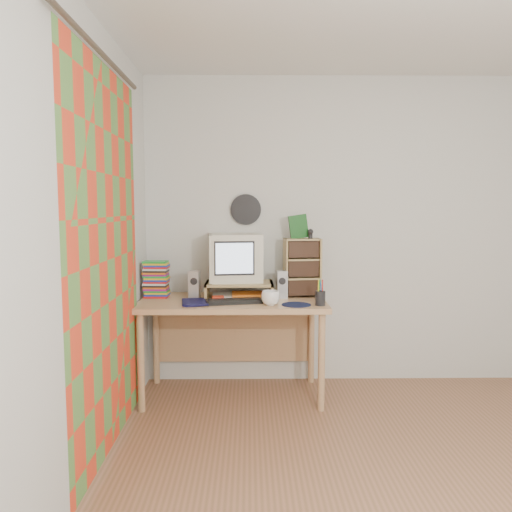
{
  "coord_description": "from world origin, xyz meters",
  "views": [
    {
      "loc": [
        -0.9,
        -2.35,
        1.46
      ],
      "look_at": [
        -0.85,
        1.33,
        1.09
      ],
      "focal_mm": 35.0,
      "sensor_mm": 36.0,
      "label": 1
    }
  ],
  "objects_px": {
    "crt_monitor": "(235,258)",
    "diary": "(182,301)",
    "desk": "(233,315)",
    "dvd_stack": "(157,281)",
    "mug": "(271,298)",
    "keyboard": "(234,301)",
    "cd_rack": "(302,268)"
  },
  "relations": [
    {
      "from": "keyboard",
      "to": "diary",
      "type": "relative_size",
      "value": 1.79
    },
    {
      "from": "dvd_stack",
      "to": "mug",
      "type": "height_order",
      "value": "dvd_stack"
    },
    {
      "from": "diary",
      "to": "mug",
      "type": "bearing_deg",
      "value": -12.37
    },
    {
      "from": "desk",
      "to": "dvd_stack",
      "type": "distance_m",
      "value": 0.65
    },
    {
      "from": "crt_monitor",
      "to": "cd_rack",
      "type": "relative_size",
      "value": 0.85
    },
    {
      "from": "desk",
      "to": "crt_monitor",
      "type": "relative_size",
      "value": 3.59
    },
    {
      "from": "crt_monitor",
      "to": "cd_rack",
      "type": "bearing_deg",
      "value": -9.97
    },
    {
      "from": "cd_rack",
      "to": "mug",
      "type": "distance_m",
      "value": 0.46
    },
    {
      "from": "crt_monitor",
      "to": "diary",
      "type": "distance_m",
      "value": 0.56
    },
    {
      "from": "crt_monitor",
      "to": "dvd_stack",
      "type": "height_order",
      "value": "crt_monitor"
    },
    {
      "from": "keyboard",
      "to": "dvd_stack",
      "type": "bearing_deg",
      "value": 145.14
    },
    {
      "from": "crt_monitor",
      "to": "cd_rack",
      "type": "distance_m",
      "value": 0.53
    },
    {
      "from": "crt_monitor",
      "to": "diary",
      "type": "bearing_deg",
      "value": -147.94
    },
    {
      "from": "desk",
      "to": "diary",
      "type": "bearing_deg",
      "value": -147.94
    },
    {
      "from": "keyboard",
      "to": "cd_rack",
      "type": "height_order",
      "value": "cd_rack"
    },
    {
      "from": "cd_rack",
      "to": "mug",
      "type": "bearing_deg",
      "value": -134.59
    },
    {
      "from": "crt_monitor",
      "to": "keyboard",
      "type": "bearing_deg",
      "value": -97.5
    },
    {
      "from": "mug",
      "to": "crt_monitor",
      "type": "bearing_deg",
      "value": 126.17
    },
    {
      "from": "crt_monitor",
      "to": "diary",
      "type": "relative_size",
      "value": 1.72
    },
    {
      "from": "desk",
      "to": "mug",
      "type": "bearing_deg",
      "value": -44.38
    },
    {
      "from": "keyboard",
      "to": "dvd_stack",
      "type": "xyz_separation_m",
      "value": [
        -0.61,
        0.26,
        0.11
      ]
    },
    {
      "from": "desk",
      "to": "diary",
      "type": "xyz_separation_m",
      "value": [
        -0.36,
        -0.23,
        0.16
      ]
    },
    {
      "from": "crt_monitor",
      "to": "diary",
      "type": "height_order",
      "value": "crt_monitor"
    },
    {
      "from": "dvd_stack",
      "to": "cd_rack",
      "type": "distance_m",
      "value": 1.14
    },
    {
      "from": "dvd_stack",
      "to": "keyboard",
      "type": "bearing_deg",
      "value": -19.84
    },
    {
      "from": "desk",
      "to": "keyboard",
      "type": "xyz_separation_m",
      "value": [
        0.02,
        -0.2,
        0.15
      ]
    },
    {
      "from": "crt_monitor",
      "to": "desk",
      "type": "bearing_deg",
      "value": -108.23
    },
    {
      "from": "desk",
      "to": "crt_monitor",
      "type": "distance_m",
      "value": 0.45
    },
    {
      "from": "dvd_stack",
      "to": "diary",
      "type": "distance_m",
      "value": 0.38
    },
    {
      "from": "crt_monitor",
      "to": "mug",
      "type": "xyz_separation_m",
      "value": [
        0.26,
        -0.36,
        -0.25
      ]
    },
    {
      "from": "diary",
      "to": "crt_monitor",
      "type": "bearing_deg",
      "value": 31.67
    },
    {
      "from": "keyboard",
      "to": "dvd_stack",
      "type": "distance_m",
      "value": 0.67
    }
  ]
}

